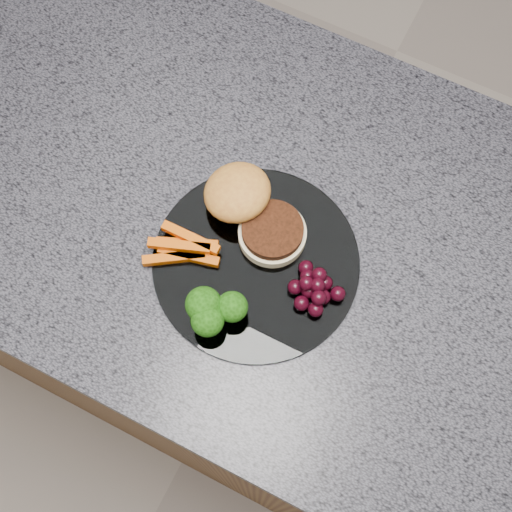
# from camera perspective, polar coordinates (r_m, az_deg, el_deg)

# --- Properties ---
(island_cabinet) EXTENTS (1.20, 0.60, 0.86)m
(island_cabinet) POSITION_cam_1_polar(r_m,az_deg,el_deg) (1.37, -1.67, -3.65)
(island_cabinet) COLOR brown
(island_cabinet) RESTS_ON ground
(countertop) EXTENTS (1.20, 0.60, 0.04)m
(countertop) POSITION_cam_1_polar(r_m,az_deg,el_deg) (0.95, -2.41, 4.17)
(countertop) COLOR #46454F
(countertop) RESTS_ON island_cabinet
(plate) EXTENTS (0.26, 0.26, 0.01)m
(plate) POSITION_cam_1_polar(r_m,az_deg,el_deg) (0.89, 0.00, -0.51)
(plate) COLOR white
(plate) RESTS_ON countertop
(burger) EXTENTS (0.15, 0.11, 0.05)m
(burger) POSITION_cam_1_polar(r_m,az_deg,el_deg) (0.90, -0.51, 3.86)
(burger) COLOR beige
(burger) RESTS_ON plate
(carrot_sticks) EXTENTS (0.09, 0.07, 0.02)m
(carrot_sticks) POSITION_cam_1_polar(r_m,az_deg,el_deg) (0.89, -5.78, 0.62)
(carrot_sticks) COLOR #CA4E03
(carrot_sticks) RESTS_ON plate
(broccoli) EXTENTS (0.07, 0.07, 0.05)m
(broccoli) POSITION_cam_1_polar(r_m,az_deg,el_deg) (0.84, -3.50, -4.36)
(broccoli) COLOR #5F9937
(broccoli) RESTS_ON plate
(grape_bunch) EXTENTS (0.07, 0.06, 0.03)m
(grape_bunch) POSITION_cam_1_polar(r_m,az_deg,el_deg) (0.87, 4.67, -2.60)
(grape_bunch) COLOR black
(grape_bunch) RESTS_ON plate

